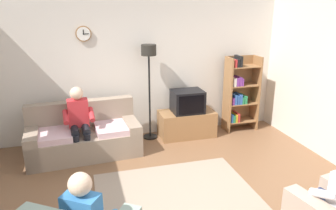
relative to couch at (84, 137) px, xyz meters
The scene contains 9 objects.
ground_plane 2.31m from the couch, 58.49° to the right, with size 12.00×12.00×0.00m, color brown.
back_wall_assembly 1.73m from the couch, 30.58° to the left, with size 6.20×0.17×2.70m.
couch is the anchor object (origin of this frame).
tv_stand 2.04m from the couch, ahead, with size 1.10×0.56×0.51m.
tv 2.07m from the couch, ahead, with size 0.60×0.49×0.44m.
bookshelf 3.23m from the couch, ahead, with size 0.68×0.36×1.58m.
floor_lamp 1.76m from the couch, 17.23° to the left, with size 0.28×0.28×1.85m.
area_rug 2.08m from the couch, 54.43° to the right, with size 2.20×1.70×0.01m, color gray.
person_on_couch 0.40m from the couch, 116.42° to the right, with size 0.53×0.55×1.24m.
Camera 1 is at (-1.16, -3.43, 2.56)m, focal length 34.08 mm.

